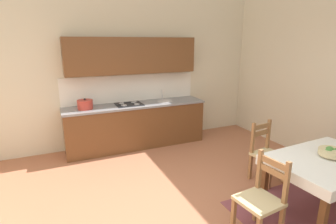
# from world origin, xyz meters

# --- Properties ---
(ground_plane) EXTENTS (6.39, 6.09, 0.10)m
(ground_plane) POSITION_xyz_m (0.00, 0.00, -0.05)
(ground_plane) COLOR #AD6B4C
(wall_back) EXTENTS (6.39, 0.12, 3.96)m
(wall_back) POSITION_xyz_m (0.00, 2.81, 1.98)
(wall_back) COLOR beige
(wall_back) RESTS_ON ground_plane
(area_rug) EXTENTS (2.10, 1.60, 0.01)m
(area_rug) POSITION_xyz_m (1.56, -0.78, 0.00)
(area_rug) COLOR brown
(area_rug) RESTS_ON ground_plane
(kitchen_cabinetry) EXTENTS (2.85, 0.63, 2.20)m
(kitchen_cabinetry) POSITION_xyz_m (0.09, 2.47, 0.86)
(kitchen_cabinetry) COLOR brown
(kitchen_cabinetry) RESTS_ON ground_plane
(dining_table) EXTENTS (1.47, 1.03, 0.75)m
(dining_table) POSITION_xyz_m (1.56, -0.68, 0.63)
(dining_table) COLOR brown
(dining_table) RESTS_ON ground_plane
(dining_chair_kitchen_side) EXTENTS (0.47, 0.47, 0.93)m
(dining_chair_kitchen_side) POSITION_xyz_m (1.51, 0.26, 0.44)
(dining_chair_kitchen_side) COLOR #D1BC89
(dining_chair_kitchen_side) RESTS_ON ground_plane
(dining_chair_tv_side) EXTENTS (0.46, 0.46, 0.93)m
(dining_chair_tv_side) POSITION_xyz_m (0.56, -0.65, 0.44)
(dining_chair_tv_side) COLOR #D1BC89
(dining_chair_tv_side) RESTS_ON ground_plane
(fruit_bowl) EXTENTS (0.30, 0.30, 0.12)m
(fruit_bowl) POSITION_xyz_m (1.62, -0.66, 0.81)
(fruit_bowl) COLOR beige
(fruit_bowl) RESTS_ON dining_table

